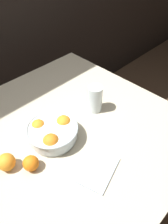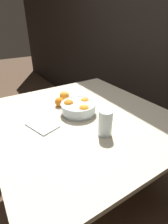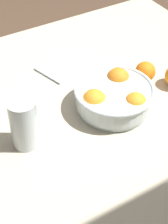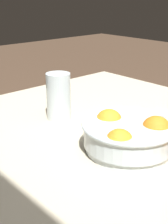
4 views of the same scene
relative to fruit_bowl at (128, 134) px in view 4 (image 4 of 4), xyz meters
name	(u,v)px [view 4 (image 4 of 4)]	position (x,y,z in m)	size (l,w,h in m)	color
dining_table	(115,167)	(0.04, 0.00, -0.12)	(1.21, 1.14, 0.75)	#B7AD93
fruit_bowl	(128,134)	(0.00, 0.00, 0.00)	(0.25, 0.25, 0.10)	silver
juice_glass	(59,99)	(0.29, 0.00, 0.02)	(0.08, 0.08, 0.15)	#F4A314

